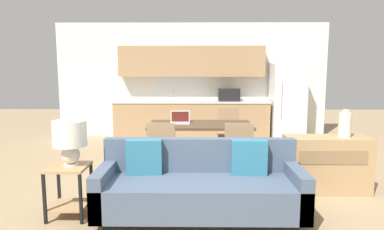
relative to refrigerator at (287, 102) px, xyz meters
name	(u,v)px	position (x,y,z in m)	size (l,w,h in m)	color
ground_plane	(186,218)	(-2.19, -4.24, -0.88)	(20.00, 20.00, 0.00)	#9E8460
wall_back	(192,80)	(-2.20, 0.39, 0.48)	(6.40, 0.07, 2.70)	silver
kitchen_counter	(192,103)	(-2.18, 0.09, -0.03)	(3.57, 0.65, 2.15)	tan
refrigerator	(287,102)	(0.00, 0.00, 0.00)	(0.73, 0.71, 1.75)	white
dining_table	(200,127)	(-2.02, -2.28, -0.19)	(1.69, 0.86, 0.74)	brown
couch	(200,187)	(-2.05, -4.17, -0.54)	(2.22, 0.80, 0.85)	#3D2D1E
side_table	(69,183)	(-3.50, -4.19, -0.49)	(0.43, 0.43, 0.58)	tan
table_lamp	(70,137)	(-3.47, -4.17, 0.02)	(0.37, 0.37, 0.50)	silver
credenza	(326,164)	(-0.34, -3.37, -0.50)	(1.09, 0.44, 0.75)	tan
vase	(345,124)	(-0.13, -3.37, 0.04)	(0.16, 0.16, 0.36)	beige
dining_chair_far_right	(229,130)	(-1.48, -1.51, -0.38)	(0.43, 0.43, 0.90)	#997A56
dining_chair_near_right	(238,149)	(-1.48, -3.05, -0.38)	(0.45, 0.45, 0.90)	#997A56
dining_chair_near_left	(163,149)	(-2.57, -3.03, -0.38)	(0.46, 0.46, 0.90)	#997A56
laptop	(180,120)	(-2.35, -2.21, -0.09)	(0.33, 0.27, 0.20)	#B7BABC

